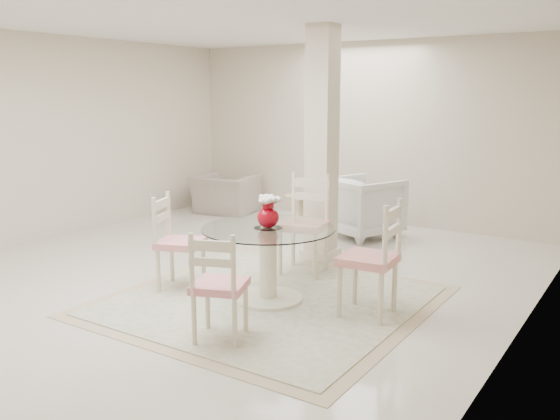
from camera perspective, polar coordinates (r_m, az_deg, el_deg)
The scene contains 13 objects.
ground at distance 6.42m, azimuth -5.79°, elevation -6.45°, with size 7.00×7.00×0.00m, color beige.
room_shell at distance 6.12m, azimuth -6.14°, elevation 10.35°, with size 6.02×7.02×2.71m.
column at distance 6.94m, azimuth 4.05°, elevation 6.29°, with size 0.30×0.30×2.70m, color beige.
area_rug at distance 5.68m, azimuth -1.12°, elevation -8.70°, with size 2.82×2.82×0.02m.
dining_table at distance 5.56m, azimuth -1.13°, elevation -5.24°, with size 1.24×1.24×0.72m.
red_vase at distance 5.44m, azimuth -1.14°, elevation -0.07°, with size 0.24×0.22×0.31m.
dining_chair_east at distance 5.18m, azimuth 9.28°, elevation -3.88°, with size 0.50×0.50×1.15m.
dining_chair_north at distance 6.43m, azimuth 2.52°, elevation -0.63°, with size 0.56×0.56×1.19m.
dining_chair_west at distance 5.97m, azimuth -10.18°, elevation -2.38°, with size 0.55×0.55×1.06m.
dining_chair_south at distance 4.64m, azimuth -6.05°, elevation -6.59°, with size 0.52×0.52×1.00m.
recliner_taupe at distance 9.76m, azimuth -5.27°, elevation 1.54°, with size 0.96×0.84×0.62m, color gray.
armchair_white at distance 8.20m, azimuth 7.95°, elevation 0.35°, with size 0.88×0.91×0.82m, color white.
side_table at distance 8.55m, azimuth 2.00°, elevation -0.35°, with size 0.48×0.48×0.50m.
Camera 1 is at (3.88, -4.74, 1.94)m, focal length 38.00 mm.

